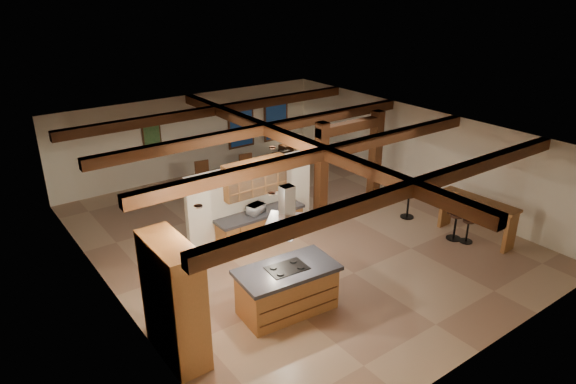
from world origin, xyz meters
The scene contains 23 objects.
ground centered at (0.00, 0.00, 0.00)m, with size 12.00×12.00×0.00m, color tan.
room_walls centered at (0.00, 0.00, 1.78)m, with size 12.00×12.00×12.00m.
ceiling_beams centered at (0.00, 0.00, 2.76)m, with size 10.00×12.00×0.28m.
timber_posts centered at (2.50, 0.50, 1.76)m, with size 2.50×0.30×2.90m.
partition_wall centered at (-1.00, 0.50, 1.10)m, with size 3.80×0.18×2.20m, color white.
pantry_cabinet centered at (-4.67, -2.60, 1.20)m, with size 0.67×1.60×2.40m.
back_counter centered at (-1.00, 0.11, 0.48)m, with size 2.50×0.66×0.94m.
upper_display_cabinet centered at (-1.00, 0.31, 1.85)m, with size 1.80×0.36×0.95m.
range_hood centered at (-2.19, -2.72, 1.78)m, with size 1.10×1.10×1.40m.
back_windows centered at (2.80, 5.93, 1.50)m, with size 2.70×0.07×1.70m.
framed_art centered at (-1.50, 5.94, 1.70)m, with size 0.65×0.05×0.85m.
recessed_cans centered at (-2.53, -1.93, 2.87)m, with size 3.16×2.46×0.03m.
kitchen_island centered at (-2.19, -2.72, 0.53)m, with size 2.22×1.30×1.06m.
dining_table centered at (-0.13, 3.14, 0.30)m, with size 1.70×0.95×0.60m, color #3F190F.
sofa centered at (2.62, 5.01, 0.29)m, with size 1.99×0.78×0.58m, color black.
microwave centered at (-1.13, 0.11, 1.07)m, with size 0.46×0.31×0.25m, color #B4B5B9.
bar_counter centered at (3.96, -3.07, 0.77)m, with size 0.66×2.19×1.14m.
side_table centered at (3.73, 5.44, 0.27)m, with size 0.43×0.43×0.53m, color #422510.
table_lamp centered at (3.73, 5.44, 0.77)m, with size 0.29×0.29×0.34m.
bar_stool_a centered at (3.42, -2.76, 0.58)m, with size 0.40×0.40×1.15m.
bar_stool_b centered at (3.57, -3.07, 0.51)m, with size 0.38×0.39×1.01m.
bar_stool_c centered at (3.43, -1.07, 0.58)m, with size 0.41×0.43×1.15m.
dining_chairs centered at (-0.13, 3.14, 0.65)m, with size 2.24×2.24×1.29m.
Camera 1 is at (-7.64, -10.17, 6.67)m, focal length 32.00 mm.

